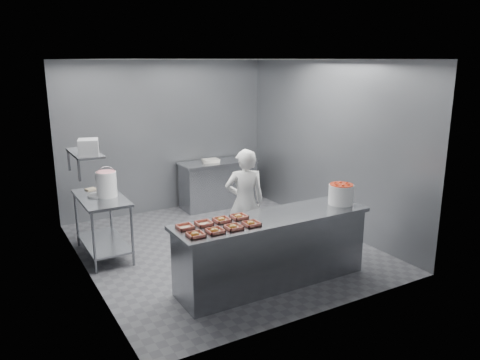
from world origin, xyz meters
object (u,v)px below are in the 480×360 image
at_px(tray_5, 204,223).
at_px(appliance, 88,147).
at_px(worker, 245,202).
at_px(tray_2, 233,227).
at_px(tray_4, 185,227).
at_px(prep_table, 102,217).
at_px(tray_3, 251,224).
at_px(tray_6, 222,220).
at_px(strawberry_tub, 341,193).
at_px(service_counter, 272,250).
at_px(tray_7, 239,217).
at_px(tray_0, 196,235).
at_px(tray_1, 215,231).
at_px(back_counter, 218,184).
at_px(glaze_bucket, 106,184).

bearing_deg(tray_5, appliance, 121.38).
bearing_deg(appliance, worker, -3.76).
distance_m(tray_2, worker, 1.42).
bearing_deg(tray_4, prep_table, 106.25).
distance_m(prep_table, tray_3, 2.46).
xyz_separation_m(tray_6, appliance, (-1.17, 1.53, 0.75)).
distance_m(strawberry_tub, appliance, 3.42).
relative_size(tray_2, appliance, 0.65).
bearing_deg(prep_table, tray_3, -59.33).
bearing_deg(service_counter, tray_5, 170.64).
bearing_deg(tray_7, tray_0, -157.96).
distance_m(tray_0, tray_5, 0.38).
relative_size(tray_0, strawberry_tub, 0.56).
bearing_deg(tray_0, service_counter, 7.37).
bearing_deg(worker, tray_2, 74.93).
bearing_deg(tray_1, service_counter, 9.33).
bearing_deg(tray_6, tray_5, 180.00).
distance_m(service_counter, tray_5, 1.01).
xyz_separation_m(tray_4, tray_6, (0.48, -0.00, 0.00)).
xyz_separation_m(back_counter, tray_1, (-1.79, -3.40, 0.47)).
bearing_deg(worker, tray_3, 83.59).
relative_size(tray_1, tray_5, 1.00).
distance_m(back_counter, tray_7, 3.40).
relative_size(tray_1, glaze_bucket, 0.43).
distance_m(tray_4, tray_6, 0.48).
xyz_separation_m(tray_0, tray_4, (0.00, 0.29, -0.00)).
relative_size(tray_7, worker, 0.12).
distance_m(tray_2, strawberry_tub, 1.74).
xyz_separation_m(tray_6, glaze_bucket, (-0.92, 1.76, 0.17)).
height_order(service_counter, tray_0, tray_0).
bearing_deg(strawberry_tub, tray_0, -176.89).
bearing_deg(worker, tray_6, 66.72).
bearing_deg(tray_1, worker, 47.06).
distance_m(prep_table, strawberry_tub, 3.40).
height_order(tray_5, worker, worker).
distance_m(tray_2, tray_3, 0.24).
relative_size(tray_4, strawberry_tub, 0.56).
relative_size(tray_2, tray_6, 1.00).
xyz_separation_m(prep_table, appliance, (-0.17, -0.27, 1.08)).
bearing_deg(appliance, tray_3, -37.38).
distance_m(worker, glaze_bucket, 1.99).
xyz_separation_m(tray_3, tray_6, (-0.24, 0.29, 0.00)).
distance_m(tray_4, tray_5, 0.24).
xyz_separation_m(back_counter, tray_7, (-1.31, -3.10, 0.47)).
height_order(worker, appliance, appliance).
height_order(prep_table, tray_6, tray_6).
relative_size(back_counter, tray_1, 8.01).
bearing_deg(tray_1, prep_table, 110.00).
relative_size(tray_2, tray_3, 1.00).
distance_m(tray_3, tray_7, 0.29).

